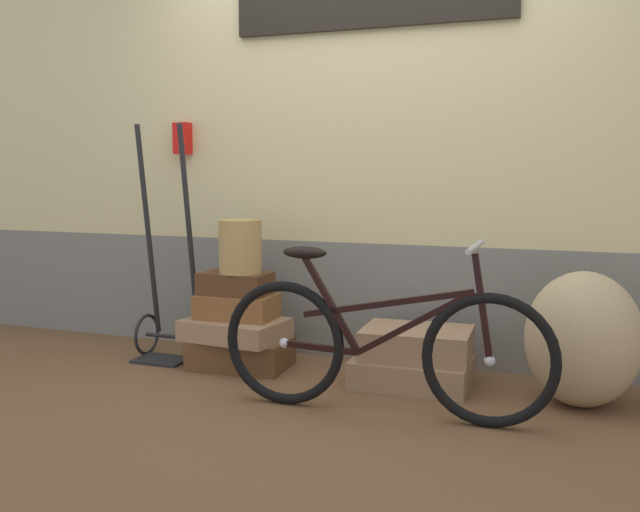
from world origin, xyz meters
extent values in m
cube|color=brown|center=(0.00, 0.00, -0.03)|extent=(9.09, 5.20, 0.06)
cube|color=slate|center=(0.00, 0.85, 0.36)|extent=(7.09, 0.20, 0.71)
cube|color=#CCBC84|center=(0.00, 0.85, 1.65)|extent=(7.09, 0.20, 1.88)
cube|color=black|center=(0.06, 0.73, 2.10)|extent=(1.66, 0.04, 0.29)
cube|color=red|center=(-1.19, 0.71, 1.35)|extent=(0.10, 0.08, 0.20)
cube|color=brown|center=(-0.60, 0.34, 0.09)|extent=(0.58, 0.42, 0.17)
cube|color=#937051|center=(-0.61, 0.30, 0.23)|extent=(0.60, 0.45, 0.12)
cube|color=brown|center=(-0.62, 0.33, 0.36)|extent=(0.45, 0.30, 0.14)
cube|color=#4C2D19|center=(-0.63, 0.34, 0.49)|extent=(0.40, 0.25, 0.13)
cube|color=#937051|center=(0.42, 0.34, 0.07)|extent=(0.62, 0.46, 0.15)
cube|color=#937051|center=(0.44, 0.36, 0.23)|extent=(0.59, 0.44, 0.16)
cylinder|color=#A8844C|center=(-0.59, 0.33, 0.71)|extent=(0.25, 0.25, 0.31)
torus|color=black|center=(-1.28, 0.38, 0.13)|extent=(0.02, 0.26, 0.26)
torus|color=black|center=(-0.93, 0.38, 0.13)|extent=(0.02, 0.26, 0.26)
cylinder|color=black|center=(-1.10, 0.38, 0.13)|extent=(0.35, 0.02, 0.02)
cylinder|color=black|center=(-1.25, 0.38, 0.77)|extent=(0.03, 0.20, 1.29)
cylinder|color=black|center=(-0.96, 0.38, 0.77)|extent=(0.03, 0.20, 1.29)
cube|color=black|center=(-1.10, 0.27, 0.01)|extent=(0.31, 0.22, 0.02)
ellipsoid|color=tan|center=(1.28, 0.29, 0.33)|extent=(0.55, 0.47, 0.67)
torus|color=black|center=(-0.09, -0.19, 0.31)|extent=(0.61, 0.06, 0.61)
sphere|color=#B2B2B7|center=(-0.09, -0.19, 0.31)|extent=(0.05, 0.05, 0.05)
torus|color=black|center=(0.90, -0.17, 0.31)|extent=(0.61, 0.06, 0.61)
sphere|color=#B2B2B7|center=(0.90, -0.17, 0.31)|extent=(0.05, 0.05, 0.05)
cube|color=black|center=(0.55, -0.18, 0.45)|extent=(0.55, 0.04, 0.34)
cube|color=black|center=(0.15, -0.19, 0.51)|extent=(0.29, 0.03, 0.46)
cube|color=black|center=(0.10, -0.19, 0.30)|extent=(0.38, 0.04, 0.04)
cube|color=black|center=(0.42, -0.18, 0.53)|extent=(0.81, 0.05, 0.18)
cube|color=black|center=(0.86, -0.17, 0.54)|extent=(0.10, 0.03, 0.48)
ellipsoid|color=black|center=(0.02, -0.19, 0.76)|extent=(0.22, 0.10, 0.06)
cylinder|color=#A5A5AD|center=(0.82, -0.17, 0.81)|extent=(0.03, 0.46, 0.02)
camera|label=1|loc=(1.30, -3.36, 1.15)|focal=40.63mm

